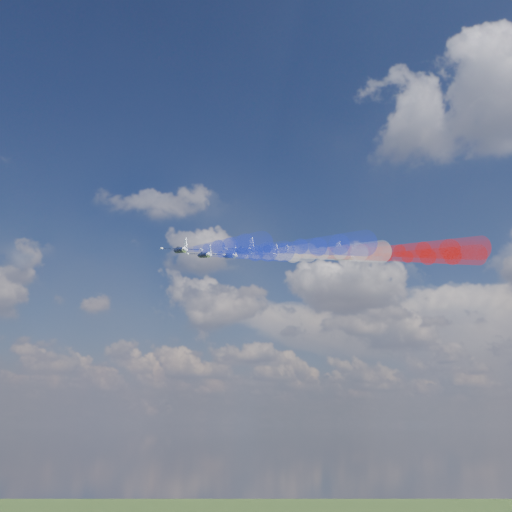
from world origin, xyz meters
The scene contains 16 objects.
jet_lead centered at (9.47, 20.82, 154.44)m, with size 8.62×10.78×2.87m, color black, non-canonical shape.
trail_lead centered at (30.07, 9.64, 148.85)m, with size 3.59×38.66×3.59m, color white, non-canonical shape.
jet_inner_left centered at (14.31, 6.78, 150.78)m, with size 8.62×10.78×2.87m, color black, non-canonical shape.
trail_inner_left centered at (34.90, -4.40, 145.20)m, with size 3.59×38.66×3.59m, color #1A2EE4, non-canonical shape.
jet_inner_right centered at (22.76, 23.72, 152.95)m, with size 8.62×10.78×2.87m, color black, non-canonical shape.
trail_inner_right centered at (43.35, 12.54, 147.36)m, with size 3.59×38.66×3.59m, color red, non-canonical shape.
jet_outer_left centered at (19.44, -5.56, 148.32)m, with size 8.62×10.78×2.87m, color black, non-canonical shape.
trail_outer_left centered at (40.03, -16.73, 142.73)m, with size 3.59×38.66×3.59m, color #1A2EE4, non-canonical shape.
jet_center_third centered at (28.69, 11.82, 149.29)m, with size 8.62×10.78×2.87m, color black, non-canonical shape.
trail_center_third centered at (49.29, 0.64, 143.71)m, with size 3.59×38.66×3.59m, color white, non-canonical shape.
jet_outer_right centered at (37.95, 27.03, 150.41)m, with size 8.62×10.78×2.87m, color black, non-canonical shape.
trail_outer_right centered at (58.54, 15.85, 144.83)m, with size 3.59×38.66×3.59m, color red, non-canonical shape.
jet_rear_left centered at (33.81, -2.45, 146.37)m, with size 8.62×10.78×2.87m, color black, non-canonical shape.
trail_rear_left centered at (54.40, -13.63, 140.78)m, with size 3.59×38.66×3.59m, color #1A2EE4, non-canonical shape.
jet_rear_right centered at (42.88, 13.61, 147.69)m, with size 8.62×10.78×2.87m, color black, non-canonical shape.
trail_rear_right centered at (63.47, 2.44, 142.10)m, with size 3.59×38.66×3.59m, color red, non-canonical shape.
Camera 1 is at (107.49, -89.88, 113.98)m, focal length 43.56 mm.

